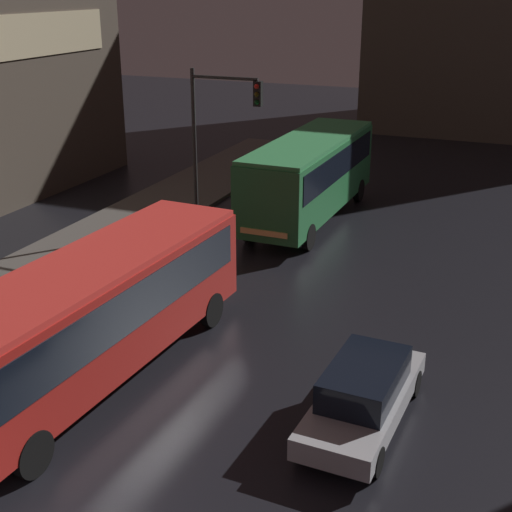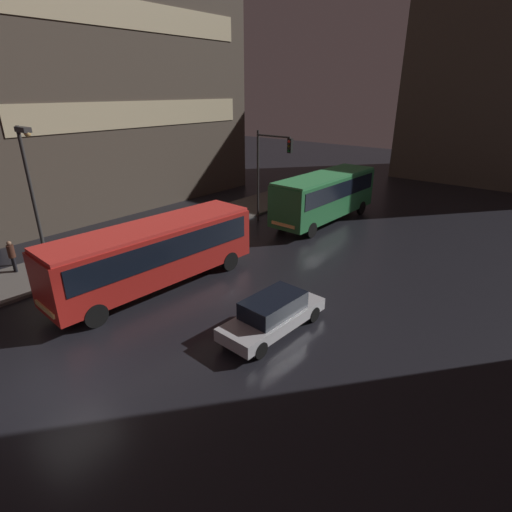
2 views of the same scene
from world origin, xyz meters
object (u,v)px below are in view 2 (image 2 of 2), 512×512
object	(u,v)px
bus_far	(325,193)
street_lamp_sidewalk	(30,175)
car_taxi	(273,314)
traffic_light_main	(269,163)
pedestrian_mid	(12,254)
bus_near	(154,250)

from	to	relation	value
bus_far	street_lamp_sidewalk	xyz separation A→B (m)	(-7.61, -16.20, 2.79)
car_taxi	traffic_light_main	world-z (taller)	traffic_light_main
pedestrian_mid	street_lamp_sidewalk	size ratio (longest dim) A/B	0.24
pedestrian_mid	traffic_light_main	world-z (taller)	traffic_light_main
traffic_light_main	street_lamp_sidewalk	bearing A→B (deg)	-109.93
bus_near	street_lamp_sidewalk	world-z (taller)	street_lamp_sidewalk
bus_far	car_taxi	world-z (taller)	bus_far
street_lamp_sidewalk	bus_near	bearing A→B (deg)	17.24
bus_far	traffic_light_main	distance (m)	4.57
bus_near	street_lamp_sidewalk	xyz separation A→B (m)	(-6.81, -2.11, 2.95)
bus_far	car_taxi	size ratio (longest dim) A/B	2.05
pedestrian_mid	traffic_light_main	distance (m)	16.02
car_taxi	street_lamp_sidewalk	size ratio (longest dim) A/B	0.67
car_taxi	pedestrian_mid	distance (m)	14.08
bus_far	car_taxi	distance (m)	14.81
pedestrian_mid	street_lamp_sidewalk	xyz separation A→B (m)	(0.00, 1.68, 3.77)
bus_near	bus_far	xyz separation A→B (m)	(0.80, 14.09, 0.16)
bus_far	car_taxi	bearing A→B (deg)	114.01
bus_far	street_lamp_sidewalk	distance (m)	18.12
pedestrian_mid	street_lamp_sidewalk	world-z (taller)	street_lamp_sidewalk
bus_near	pedestrian_mid	distance (m)	7.83
traffic_light_main	street_lamp_sidewalk	size ratio (longest dim) A/B	0.89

